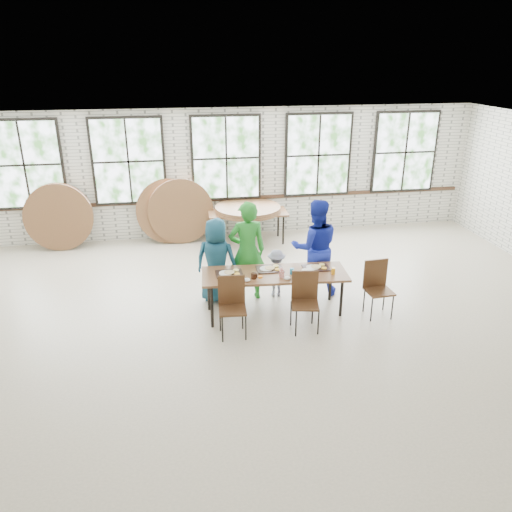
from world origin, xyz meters
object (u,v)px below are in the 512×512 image
(dining_table, at_px, (275,276))
(chair_near_right, at_px, (305,296))
(chair_near_left, at_px, (232,301))
(storage_table, at_px, (248,214))

(dining_table, height_order, chair_near_right, chair_near_right)
(chair_near_left, distance_m, storage_table, 4.10)
(chair_near_right, bearing_deg, dining_table, 136.14)
(chair_near_left, height_order, chair_near_right, same)
(chair_near_right, xyz_separation_m, storage_table, (-0.28, 4.03, 0.13))
(dining_table, height_order, storage_table, same)
(chair_near_right, distance_m, storage_table, 4.04)
(dining_table, relative_size, chair_near_left, 2.58)
(chair_near_left, bearing_deg, storage_table, 81.83)
(dining_table, relative_size, storage_table, 1.34)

